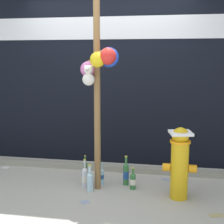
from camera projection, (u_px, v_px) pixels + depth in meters
name	position (u px, v px, depth m)	size (l,w,h in m)	color
ground_plane	(88.00, 196.00, 3.91)	(14.00, 14.00, 0.00)	#ADA899
building_wall	(110.00, 37.00, 4.94)	(10.00, 0.21, 3.87)	black
curb_strip	(104.00, 168.00, 4.80)	(8.00, 0.12, 0.08)	gray
memorial_post	(99.00, 53.00, 3.88)	(0.48, 0.50, 2.77)	olive
fire_hydrant	(180.00, 161.00, 3.79)	(0.39, 0.29, 0.85)	gold
bottle_0	(133.00, 181.00, 4.10)	(0.07, 0.07, 0.28)	#337038
bottle_1	(90.00, 180.00, 4.05)	(0.08, 0.08, 0.33)	#B2DBEA
bottle_2	(85.00, 172.00, 4.34)	(0.06, 0.06, 0.36)	#337038
bottle_3	(85.00, 177.00, 4.19)	(0.08, 0.08, 0.36)	silver
bottle_4	(101.00, 175.00, 4.26)	(0.07, 0.07, 0.32)	#93CCE0
bottle_5	(126.00, 174.00, 4.24)	(0.07, 0.07, 0.39)	#337038
litter_0	(85.00, 202.00, 3.75)	(0.10, 0.09, 0.01)	#8C99B2
litter_1	(217.00, 215.00, 3.43)	(0.15, 0.09, 0.01)	tan
litter_2	(166.00, 179.00, 4.43)	(0.07, 0.11, 0.01)	#8C99B2
litter_3	(5.00, 167.00, 4.91)	(0.11, 0.08, 0.01)	silver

